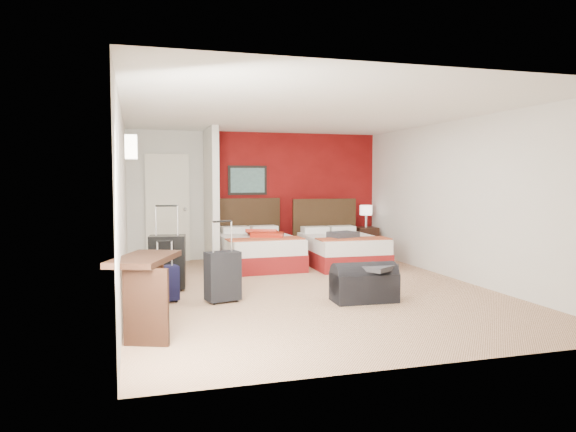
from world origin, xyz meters
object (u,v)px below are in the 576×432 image
object	(u,v)px
nightstand	(366,242)
desk	(145,295)
bed_right	(342,251)
bed_left	(258,251)
table_lamp	(366,216)
suitcase_navy	(165,286)
suitcase_charcoal	(223,278)
red_suitcase_open	(265,234)
suitcase_black	(168,264)
duffel_bag	(364,285)

from	to	relation	value
nightstand	desk	distance (m)	6.28
bed_right	bed_left	bearing A→B (deg)	170.92
bed_right	desk	size ratio (longest dim) A/B	1.85
table_lamp	suitcase_navy	size ratio (longest dim) A/B	1.02
bed_left	suitcase_charcoal	xyz separation A→B (m)	(-1.06, -2.59, 0.04)
bed_left	desk	xyz separation A→B (m)	(-2.04, -3.78, 0.13)
suitcase_charcoal	desk	distance (m)	1.54
red_suitcase_open	desk	distance (m)	4.26
bed_right	desk	bearing A→B (deg)	-133.77
suitcase_black	desk	xyz separation A→B (m)	(-0.35, -2.14, 0.03)
table_lamp	duffel_bag	size ratio (longest dim) A/B	0.55
nightstand	table_lamp	world-z (taller)	table_lamp
bed_left	nightstand	bearing A→B (deg)	12.99
nightstand	suitcase_navy	bearing A→B (deg)	-140.77
bed_left	duffel_bag	xyz separation A→B (m)	(0.70, -3.06, -0.07)
bed_right	suitcase_black	size ratio (longest dim) A/B	2.37
nightstand	desk	world-z (taller)	desk
bed_left	desk	world-z (taller)	desk
suitcase_charcoal	bed_right	bearing A→B (deg)	28.22
table_lamp	nightstand	bearing A→B (deg)	0.00
bed_left	suitcase_black	bearing A→B (deg)	-138.02
bed_right	suitcase_charcoal	xyz separation A→B (m)	(-2.56, -2.31, 0.04)
suitcase_charcoal	suitcase_navy	world-z (taller)	suitcase_charcoal
bed_left	bed_right	world-z (taller)	bed_left
bed_right	duffel_bag	bearing A→B (deg)	-104.54
bed_right	duffel_bag	distance (m)	2.89
bed_right	suitcase_charcoal	distance (m)	3.45
table_lamp	red_suitcase_open	bearing A→B (deg)	-161.95
bed_left	suitcase_navy	size ratio (longest dim) A/B	4.15
bed_left	suitcase_charcoal	distance (m)	2.80
suitcase_black	bed_left	bearing A→B (deg)	51.97
suitcase_navy	bed_left	bearing A→B (deg)	36.38
red_suitcase_open	suitcase_black	xyz separation A→B (m)	(-1.79, -1.54, -0.22)
bed_right	suitcase_black	distance (m)	3.47
bed_left	suitcase_charcoal	bearing A→B (deg)	-114.33
bed_left	nightstand	size ratio (longest dim) A/B	3.08
suitcase_navy	desk	bearing A→B (deg)	-118.84
red_suitcase_open	duffel_bag	world-z (taller)	red_suitcase_open
bed_left	suitcase_navy	world-z (taller)	bed_left
red_suitcase_open	table_lamp	world-z (taller)	table_lamp
bed_left	bed_right	bearing A→B (deg)	-12.93
red_suitcase_open	table_lamp	distance (m)	2.44
suitcase_charcoal	nightstand	bearing A→B (deg)	29.37
suitcase_charcoal	duffel_bag	distance (m)	1.82
suitcase_charcoal	duffel_bag	bearing A→B (deg)	-28.62
bed_right	desk	xyz separation A→B (m)	(-3.55, -3.49, 0.13)
nightstand	duffel_bag	size ratio (longest dim) A/B	0.73
bed_right	duffel_bag	xyz separation A→B (m)	(-0.81, -2.77, -0.06)
nightstand	duffel_bag	distance (m)	4.09
bed_right	suitcase_black	xyz separation A→B (m)	(-3.20, -1.35, 0.11)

